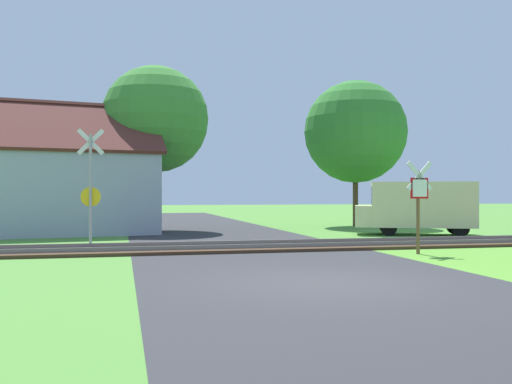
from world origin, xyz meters
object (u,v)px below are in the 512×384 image
at_px(mail_truck, 418,206).
at_px(tree_right, 355,132).
at_px(tree_center, 155,119).
at_px(stop_sign_near, 419,198).
at_px(crossing_sign_far, 91,183).
at_px(house, 63,189).

bearing_deg(mail_truck, tree_right, 23.09).
bearing_deg(tree_center, mail_truck, -27.49).
distance_m(stop_sign_near, mail_truck, 8.04).
xyz_separation_m(stop_sign_near, tree_right, (3.92, 13.74, 3.47)).
xyz_separation_m(tree_center, mail_truck, (10.68, -5.55, -4.05)).
distance_m(crossing_sign_far, tree_center, 9.10).
height_order(house, mail_truck, house).
height_order(stop_sign_near, crossing_sign_far, crossing_sign_far).
height_order(stop_sign_near, tree_right, tree_right).
relative_size(crossing_sign_far, mail_truck, 0.74).
height_order(house, tree_right, tree_right).
distance_m(crossing_sign_far, mail_truck, 13.49).
height_order(crossing_sign_far, tree_center, tree_center).
xyz_separation_m(stop_sign_near, house, (-10.90, 11.67, 0.35)).
bearing_deg(tree_center, house, -167.55).
bearing_deg(tree_right, tree_center, -173.79).
bearing_deg(house, mail_truck, -26.50).
xyz_separation_m(house, tree_right, (14.81, 2.07, 3.12)).
bearing_deg(house, crossing_sign_far, -86.80).
height_order(tree_right, mail_truck, tree_right).
bearing_deg(crossing_sign_far, tree_right, 37.63).
distance_m(house, mail_truck, 15.51).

